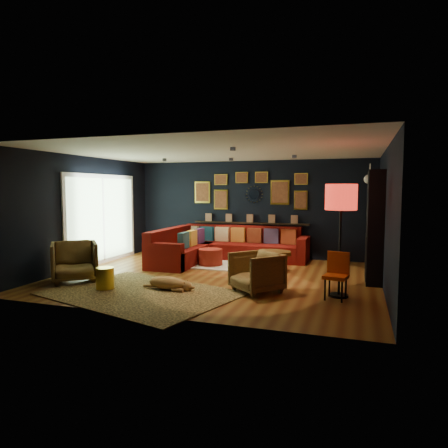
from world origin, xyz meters
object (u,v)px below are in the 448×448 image
(floor_lamp, at_px, (341,201))
(dog, at_px, (167,280))
(pouf, at_px, (210,257))
(armchair_left, at_px, (74,260))
(sectional, at_px, (218,248))
(coffee_table, at_px, (274,255))
(armchair_right, at_px, (257,270))
(gold_stool, at_px, (105,279))
(orange_chair, at_px, (337,272))

(floor_lamp, distance_m, dog, 3.36)
(pouf, relative_size, armchair_left, 0.66)
(sectional, bearing_deg, coffee_table, -25.80)
(sectional, bearing_deg, armchair_right, -58.03)
(sectional, height_order, armchair_right, sectional)
(armchair_left, xyz_separation_m, floor_lamp, (5.05, 0.51, 1.20))
(gold_stool, relative_size, floor_lamp, 0.21)
(sectional, relative_size, gold_stool, 8.36)
(pouf, distance_m, gold_stool, 2.94)
(armchair_left, bearing_deg, dog, -41.59)
(pouf, distance_m, dog, 2.43)
(gold_stool, bearing_deg, pouf, 69.56)
(floor_lamp, bearing_deg, armchair_left, -174.28)
(sectional, height_order, orange_chair, sectional)
(armchair_right, relative_size, orange_chair, 1.00)
(sectional, height_order, coffee_table, sectional)
(pouf, height_order, dog, pouf)
(armchair_left, height_order, armchair_right, armchair_left)
(armchair_left, bearing_deg, coffee_table, -7.58)
(coffee_table, xyz_separation_m, floor_lamp, (1.50, -1.81, 1.27))
(sectional, distance_m, armchair_right, 3.21)
(sectional, xyz_separation_m, floor_lamp, (3.11, -2.59, 1.31))
(coffee_table, relative_size, gold_stool, 2.15)
(dog, bearing_deg, armchair_right, 18.04)
(coffee_table, distance_m, orange_chair, 2.45)
(armchair_right, relative_size, gold_stool, 1.92)
(orange_chair, bearing_deg, pouf, 156.99)
(sectional, relative_size, orange_chair, 4.34)
(coffee_table, bearing_deg, sectional, 154.20)
(pouf, distance_m, armchair_right, 2.61)
(sectional, bearing_deg, dog, -87.64)
(armchair_right, bearing_deg, sectional, 162.60)
(sectional, relative_size, armchair_left, 3.90)
(gold_stool, height_order, orange_chair, orange_chair)
(coffee_table, distance_m, gold_stool, 3.72)
(sectional, xyz_separation_m, orange_chair, (3.08, -2.73, 0.14))
(sectional, relative_size, floor_lamp, 1.77)
(orange_chair, bearing_deg, armchair_left, -164.97)
(sectional, height_order, armchair_left, armchair_left)
(sectional, height_order, floor_lamp, floor_lamp)
(armchair_right, bearing_deg, coffee_table, 133.20)
(sectional, distance_m, floor_lamp, 4.26)
(sectional, bearing_deg, orange_chair, -41.56)
(armchair_left, xyz_separation_m, armchair_right, (3.63, 0.37, -0.05))
(gold_stool, relative_size, orange_chair, 0.52)
(sectional, distance_m, armchair_left, 3.65)
(armchair_left, bearing_deg, gold_stool, -61.22)
(orange_chair, xyz_separation_m, floor_lamp, (0.03, 0.15, 1.17))
(armchair_right, height_order, floor_lamp, floor_lamp)
(coffee_table, relative_size, dog, 0.86)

